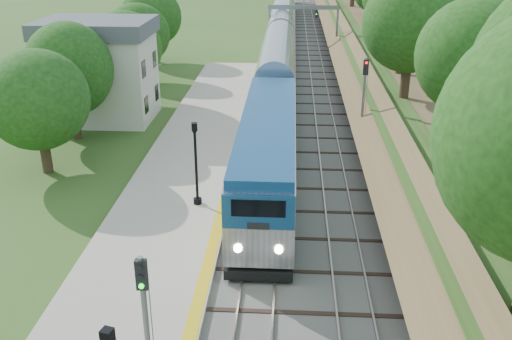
# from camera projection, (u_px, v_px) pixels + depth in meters

# --- Properties ---
(trackbed) EXTENTS (9.50, 170.00, 0.28)m
(trackbed) POSITION_uv_depth(u_px,v_px,m) (298.00, 49.00, 73.59)
(trackbed) COLOR #4C4944
(trackbed) RESTS_ON ground
(platform) EXTENTS (6.40, 68.00, 0.38)m
(platform) POSITION_uv_depth(u_px,v_px,m) (179.00, 191.00, 33.54)
(platform) COLOR #AD9E8B
(platform) RESTS_ON ground
(yellow_stripe) EXTENTS (0.55, 68.00, 0.01)m
(yellow_stripe) POSITION_uv_depth(u_px,v_px,m) (227.00, 190.00, 33.30)
(yellow_stripe) COLOR gold
(yellow_stripe) RESTS_ON platform
(embankment) EXTENTS (10.64, 170.00, 11.70)m
(embankment) POSITION_uv_depth(u_px,v_px,m) (364.00, 35.00, 72.37)
(embankment) COLOR brown
(embankment) RESTS_ON ground
(station_building) EXTENTS (8.60, 6.60, 8.00)m
(station_building) POSITION_uv_depth(u_px,v_px,m) (100.00, 70.00, 45.38)
(station_building) COLOR beige
(station_building) RESTS_ON ground
(signal_gantry) EXTENTS (8.40, 0.38, 6.20)m
(signal_gantry) POSITION_uv_depth(u_px,v_px,m) (303.00, 17.00, 67.10)
(signal_gantry) COLOR slate
(signal_gantry) RESTS_ON ground
(trees_behind_platform) EXTENTS (7.82, 53.32, 7.21)m
(trees_behind_platform) POSITION_uv_depth(u_px,v_px,m) (97.00, 97.00, 36.47)
(trees_behind_platform) COLOR #332316
(trees_behind_platform) RESTS_ON ground
(train) EXTENTS (3.11, 103.34, 4.57)m
(train) POSITION_uv_depth(u_px,v_px,m) (282.00, 34.00, 70.59)
(train) COLOR black
(train) RESTS_ON trackbed
(lamppost_far) EXTENTS (0.46, 0.46, 4.70)m
(lamppost_far) POSITION_uv_depth(u_px,v_px,m) (196.00, 169.00, 30.84)
(lamppost_far) COLOR black
(lamppost_far) RESTS_ON platform
(signal_platform) EXTENTS (0.33, 0.26, 5.59)m
(signal_platform) POSITION_uv_depth(u_px,v_px,m) (146.00, 320.00, 16.84)
(signal_platform) COLOR slate
(signal_platform) RESTS_ON platform
(signal_farside) EXTENTS (0.35, 0.28, 6.40)m
(signal_farside) POSITION_uv_depth(u_px,v_px,m) (364.00, 94.00, 38.84)
(signal_farside) COLOR slate
(signal_farside) RESTS_ON ground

